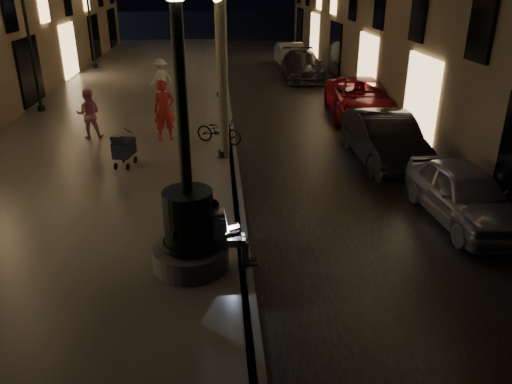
{
  "coord_description": "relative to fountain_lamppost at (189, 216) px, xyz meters",
  "views": [
    {
      "loc": [
        -0.42,
        -6.05,
        5.17
      ],
      "look_at": [
        0.29,
        3.0,
        1.21
      ],
      "focal_mm": 35.0,
      "sensor_mm": 36.0,
      "label": 1
    }
  ],
  "objects": [
    {
      "name": "curb_strip",
      "position": [
        1.0,
        13.0,
        -1.11
      ],
      "size": [
        0.25,
        45.0,
        0.2
      ],
      "primitive_type": "cube",
      "color": "#59595B",
      "rests_on": "ground"
    },
    {
      "name": "cobble_lane",
      "position": [
        4.0,
        13.0,
        -1.2
      ],
      "size": [
        6.0,
        45.0,
        0.02
      ],
      "primitive_type": "cube",
      "color": "black",
      "rests_on": "ground"
    },
    {
      "name": "lamp_curb_b",
      "position": [
        0.7,
        14.0,
        2.02
      ],
      "size": [
        0.36,
        0.36,
        4.81
      ],
      "color": "black",
      "rests_on": "promenade"
    },
    {
      "name": "car_third",
      "position": [
        6.2,
        11.0,
        -0.5
      ],
      "size": [
        2.88,
        5.36,
        1.43
      ],
      "primitive_type": "imported",
      "rotation": [
        0.0,
        0.0,
        -0.1
      ],
      "color": "maroon",
      "rests_on": "ground"
    },
    {
      "name": "pedestrian_pink",
      "position": [
        -3.62,
        8.24,
        -0.21
      ],
      "size": [
        0.85,
        0.69,
        1.61
      ],
      "primitive_type": "imported",
      "rotation": [
        0.0,
        0.0,
        3.26
      ],
      "color": "#C76987",
      "rests_on": "promenade"
    },
    {
      "name": "seated_man_laptop",
      "position": [
        0.61,
        -0.0,
        -0.31
      ],
      "size": [
        0.95,
        0.32,
        1.33
      ],
      "color": "tan",
      "rests_on": "promenade"
    },
    {
      "name": "lamp_left_b",
      "position": [
        -6.4,
        12.0,
        2.02
      ],
      "size": [
        0.36,
        0.36,
        4.81
      ],
      "color": "black",
      "rests_on": "promenade"
    },
    {
      "name": "ground",
      "position": [
        1.0,
        13.0,
        -1.21
      ],
      "size": [
        120.0,
        120.0,
        0.0
      ],
      "primitive_type": "plane",
      "color": "black",
      "rests_on": "ground"
    },
    {
      "name": "fountain_lamppost",
      "position": [
        0.0,
        0.0,
        0.0
      ],
      "size": [
        1.4,
        1.4,
        5.21
      ],
      "color": "#59595B",
      "rests_on": "promenade"
    },
    {
      "name": "car_front",
      "position": [
        6.05,
        1.81,
        -0.57
      ],
      "size": [
        1.69,
        3.84,
        1.29
      ],
      "primitive_type": "imported",
      "rotation": [
        0.0,
        0.0,
        0.05
      ],
      "color": "#9B9CA2",
      "rests_on": "ground"
    },
    {
      "name": "stroller",
      "position": [
        -2.06,
        5.39,
        -0.48
      ],
      "size": [
        0.59,
        1.06,
        1.07
      ],
      "rotation": [
        0.0,
        0.0,
        -0.22
      ],
      "color": "black",
      "rests_on": "promenade"
    },
    {
      "name": "pedestrian_red",
      "position": [
        -1.13,
        7.82,
        -0.04
      ],
      "size": [
        0.81,
        0.64,
        1.94
      ],
      "primitive_type": "imported",
      "rotation": [
        0.0,
        0.0,
        0.29
      ],
      "color": "red",
      "rests_on": "promenade"
    },
    {
      "name": "lamp_curb_d",
      "position": [
        0.7,
        30.0,
        2.02
      ],
      "size": [
        0.36,
        0.36,
        4.81
      ],
      "color": "black",
      "rests_on": "promenade"
    },
    {
      "name": "car_rear",
      "position": [
        5.14,
        18.72,
        -0.5
      ],
      "size": [
        2.22,
        5.01,
        1.43
      ],
      "primitive_type": "imported",
      "rotation": [
        0.0,
        0.0,
        -0.05
      ],
      "color": "#2C2A2F",
      "rests_on": "ground"
    },
    {
      "name": "car_second",
      "position": [
        5.45,
        5.65,
        -0.48
      ],
      "size": [
        1.57,
        4.46,
        1.47
      ],
      "primitive_type": "imported",
      "rotation": [
        0.0,
        0.0,
        0.0
      ],
      "color": "black",
      "rests_on": "ground"
    },
    {
      "name": "lamp_curb_a",
      "position": [
        0.7,
        6.0,
        2.02
      ],
      "size": [
        0.36,
        0.36,
        4.81
      ],
      "color": "black",
      "rests_on": "promenade"
    },
    {
      "name": "bicycle",
      "position": [
        0.6,
        7.3,
        -0.6
      ],
      "size": [
        1.65,
        1.24,
        0.83
      ],
      "primitive_type": "imported",
      "rotation": [
        0.0,
        0.0,
        1.07
      ],
      "color": "black",
      "rests_on": "promenade"
    },
    {
      "name": "car_fifth",
      "position": [
        5.08,
        22.5,
        -0.51
      ],
      "size": [
        1.6,
        4.3,
        1.4
      ],
      "primitive_type": "imported",
      "rotation": [
        0.0,
        0.0,
        0.03
      ],
      "color": "gray",
      "rests_on": "ground"
    },
    {
      "name": "promenade",
      "position": [
        -3.0,
        13.0,
        -1.11
      ],
      "size": [
        8.0,
        45.0,
        0.2
      ],
      "primitive_type": "cube",
      "color": "#6A645D",
      "rests_on": "ground"
    },
    {
      "name": "lamp_curb_c",
      "position": [
        0.7,
        22.0,
        2.02
      ],
      "size": [
        0.36,
        0.36,
        4.81
      ],
      "color": "black",
      "rests_on": "promenade"
    },
    {
      "name": "lamp_left_c",
      "position": [
        -6.4,
        22.0,
        2.02
      ],
      "size": [
        0.36,
        0.36,
        4.81
      ],
      "color": "black",
      "rests_on": "promenade"
    },
    {
      "name": "pedestrian_white",
      "position": [
        -1.82,
        13.98,
        -0.18
      ],
      "size": [
        1.24,
        1.12,
        1.67
      ],
      "primitive_type": "imported",
      "rotation": [
        0.0,
        0.0,
        3.73
      ],
      "color": "silver",
      "rests_on": "promenade"
    }
  ]
}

